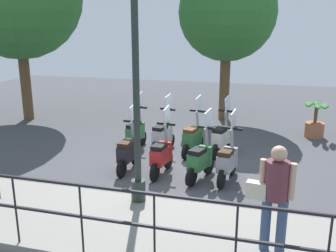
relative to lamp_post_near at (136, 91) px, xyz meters
name	(u,v)px	position (x,y,z in m)	size (l,w,h in m)	color
ground_plane	(185,165)	(2.40, -0.35, -2.21)	(28.00, 28.00, 0.00)	#424247
promenade_walkway	(143,226)	(-0.75, -0.35, -2.13)	(2.20, 20.00, 0.15)	gray
fence_railing	(116,211)	(-1.80, -0.35, -1.32)	(0.04, 16.03, 1.07)	black
lamp_post_near	(136,91)	(0.00, 0.00, 0.00)	(0.26, 0.90, 4.61)	#232D28
pedestrian_with_bag	(275,191)	(-1.02, -2.38, -1.13)	(0.37, 0.66, 1.59)	#384C70
tree_distant	(227,13)	(7.36, -0.63, 1.53)	(3.34, 3.34, 5.43)	brown
potted_palm	(315,123)	(5.78, -3.60, -1.76)	(1.06, 0.66, 1.05)	#9E5B3D
scooter_near_0	(228,160)	(1.67, -1.44, -1.72)	(1.23, 0.47, 1.54)	black
scooter_near_1	(200,159)	(1.60, -0.86, -1.72)	(1.20, 0.54, 1.54)	black
scooter_near_2	(162,154)	(1.67, 0.04, -1.72)	(1.23, 0.44, 1.54)	black
scooter_near_3	(128,151)	(1.67, 0.85, -1.72)	(1.23, 0.44, 1.54)	black
scooter_far_0	(222,137)	(3.39, -1.09, -1.72)	(1.21, 0.51, 1.54)	black
scooter_far_1	(193,137)	(3.18, -0.36, -1.72)	(1.22, 0.50, 1.54)	black
scooter_far_2	(163,135)	(3.19, 0.46, -1.72)	(1.22, 0.50, 1.54)	black
scooter_far_3	(136,132)	(3.22, 1.23, -1.72)	(1.23, 0.44, 1.54)	black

